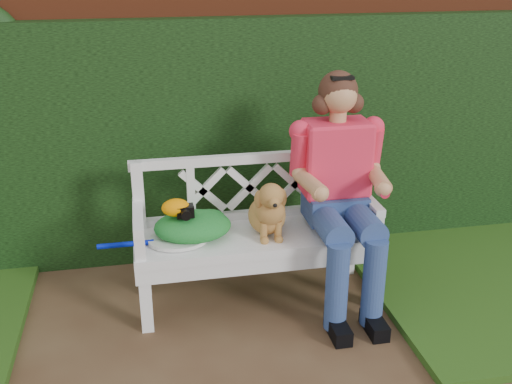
{
  "coord_description": "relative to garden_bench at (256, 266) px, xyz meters",
  "views": [
    {
      "loc": [
        -0.32,
        -2.32,
        2.12
      ],
      "look_at": [
        0.33,
        0.96,
        0.75
      ],
      "focal_mm": 42.0,
      "sensor_mm": 36.0,
      "label": 1
    }
  ],
  "objects": [
    {
      "name": "brick_wall",
      "position": [
        -0.33,
        0.94,
        0.86
      ],
      "size": [
        10.0,
        0.3,
        2.2
      ],
      "primitive_type": "cube",
      "color": "maroon",
      "rests_on": "ground"
    },
    {
      "name": "ivy_hedge",
      "position": [
        -0.33,
        0.72,
        0.61
      ],
      "size": [
        10.0,
        0.18,
        1.7
      ],
      "primitive_type": "cube",
      "color": "#214E1B",
      "rests_on": "ground"
    },
    {
      "name": "garden_bench",
      "position": [
        0.0,
        0.0,
        0.0
      ],
      "size": [
        1.61,
        0.67,
        0.48
      ],
      "primitive_type": null,
      "rotation": [
        0.0,
        0.0,
        0.05
      ],
      "color": "white",
      "rests_on": "ground"
    },
    {
      "name": "seated_woman",
      "position": [
        0.51,
        -0.02,
        0.49
      ],
      "size": [
        0.89,
        1.0,
        1.46
      ],
      "primitive_type": null,
      "rotation": [
        0.0,
        0.0,
        -0.4
      ],
      "color": "#DF265C",
      "rests_on": "ground"
    },
    {
      "name": "dog",
      "position": [
        0.07,
        -0.04,
        0.43
      ],
      "size": [
        0.31,
        0.38,
        0.37
      ],
      "primitive_type": null,
      "rotation": [
        0.0,
        0.0,
        -0.21
      ],
      "color": "#A65B38",
      "rests_on": "garden_bench"
    },
    {
      "name": "tennis_racket",
      "position": [
        -0.52,
        -0.04,
        0.26
      ],
      "size": [
        0.7,
        0.32,
        0.03
      ],
      "primitive_type": null,
      "rotation": [
        0.0,
        0.0,
        0.05
      ],
      "color": "white",
      "rests_on": "garden_bench"
    },
    {
      "name": "green_bag",
      "position": [
        -0.39,
        0.01,
        0.32
      ],
      "size": [
        0.51,
        0.41,
        0.16
      ],
      "primitive_type": null,
      "rotation": [
        0.0,
        0.0,
        0.12
      ],
      "color": "#1C6D1C",
      "rests_on": "garden_bench"
    },
    {
      "name": "camera_item",
      "position": [
        -0.43,
        -0.03,
        0.43
      ],
      "size": [
        0.11,
        0.08,
        0.07
      ],
      "primitive_type": "cube",
      "rotation": [
        0.0,
        0.0,
        0.03
      ],
      "color": "black",
      "rests_on": "green_bag"
    },
    {
      "name": "baseball_glove",
      "position": [
        -0.49,
        -0.01,
        0.45
      ],
      "size": [
        0.18,
        0.15,
        0.11
      ],
      "primitive_type": "ellipsoid",
      "rotation": [
        0.0,
        0.0,
        0.14
      ],
      "color": "orange",
      "rests_on": "green_bag"
    }
  ]
}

